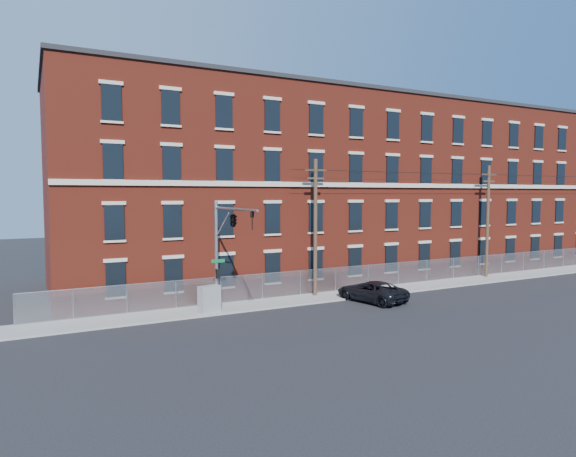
% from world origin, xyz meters
% --- Properties ---
extents(ground, '(140.00, 140.00, 0.00)m').
position_xyz_m(ground, '(0.00, 0.00, 0.00)').
color(ground, black).
rests_on(ground, ground).
extents(sidewalk, '(65.00, 3.00, 0.12)m').
position_xyz_m(sidewalk, '(12.00, 5.00, 0.06)').
color(sidewalk, gray).
rests_on(sidewalk, ground).
extents(mill_building, '(55.30, 14.32, 16.30)m').
position_xyz_m(mill_building, '(12.00, 13.93, 8.15)').
color(mill_building, maroon).
rests_on(mill_building, ground).
extents(chain_link_fence, '(59.06, 0.06, 1.85)m').
position_xyz_m(chain_link_fence, '(12.00, 6.30, 1.06)').
color(chain_link_fence, '#A5A8AD').
rests_on(chain_link_fence, ground).
extents(traffic_signal_mast, '(0.90, 6.75, 7.00)m').
position_xyz_m(traffic_signal_mast, '(-6.00, 2.18, 5.39)').
color(traffic_signal_mast, '#9EA0A5').
rests_on(traffic_signal_mast, ground).
extents(utility_pole_near, '(1.80, 0.28, 10.00)m').
position_xyz_m(utility_pole_near, '(2.00, 5.60, 5.34)').
color(utility_pole_near, '#493224').
rests_on(utility_pole_near, ground).
extents(utility_pole_mid, '(1.80, 0.28, 10.00)m').
position_xyz_m(utility_pole_mid, '(20.00, 5.60, 5.34)').
color(utility_pole_mid, '#493224').
rests_on(utility_pole_mid, ground).
extents(overhead_wires, '(40.00, 0.62, 0.62)m').
position_xyz_m(overhead_wires, '(20.00, 5.60, 9.12)').
color(overhead_wires, black).
rests_on(overhead_wires, ground).
extents(pickup_truck, '(3.57, 5.66, 1.46)m').
position_xyz_m(pickup_truck, '(4.73, 2.41, 0.73)').
color(pickup_truck, black).
rests_on(pickup_truck, ground).
extents(utility_cabinet, '(1.46, 0.95, 1.67)m').
position_xyz_m(utility_cabinet, '(-6.61, 4.20, 0.96)').
color(utility_cabinet, gray).
rests_on(utility_cabinet, sidewalk).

